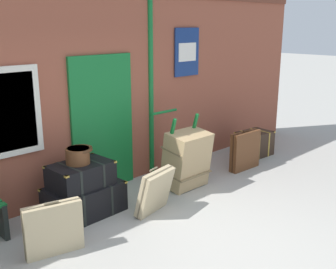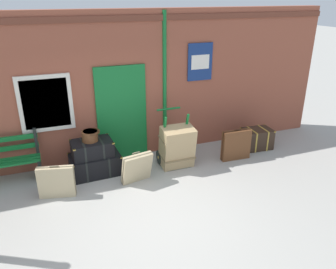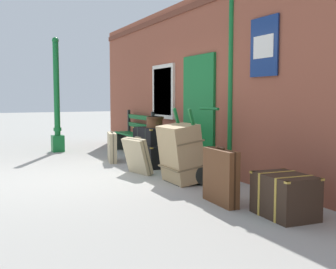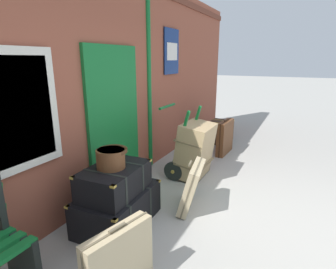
{
  "view_description": "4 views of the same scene",
  "coord_description": "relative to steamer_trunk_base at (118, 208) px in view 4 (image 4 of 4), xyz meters",
  "views": [
    {
      "loc": [
        -3.4,
        -2.63,
        2.54
      ],
      "look_at": [
        1.05,
        1.95,
        0.8
      ],
      "focal_mm": 43.77,
      "sensor_mm": 36.0,
      "label": 1
    },
    {
      "loc": [
        -1.4,
        -4.42,
        3.47
      ],
      "look_at": [
        0.95,
        1.74,
        0.7
      ],
      "focal_mm": 35.86,
      "sensor_mm": 36.0,
      "label": 2
    },
    {
      "loc": [
        6.82,
        -1.41,
        1.35
      ],
      "look_at": [
        0.13,
        1.8,
        0.67
      ],
      "focal_mm": 44.74,
      "sensor_mm": 36.0,
      "label": 3
    },
    {
      "loc": [
        -2.92,
        0.06,
        1.92
      ],
      "look_at": [
        0.76,
        1.89,
        0.77
      ],
      "focal_mm": 29.02,
      "sensor_mm": 36.0,
      "label": 4
    }
  ],
  "objects": [
    {
      "name": "suitcase_slate",
      "position": [
        0.71,
        -0.65,
        0.11
      ],
      "size": [
        0.64,
        0.4,
        0.65
      ],
      "color": "tan",
      "rests_on": "ground"
    },
    {
      "name": "ground_plane",
      "position": [
        0.62,
        -1.87,
        -0.21
      ],
      "size": [
        60.0,
        60.0,
        0.0
      ],
      "primitive_type": "plane",
      "color": "#A3A099"
    },
    {
      "name": "steamer_trunk_base",
      "position": [
        0.0,
        0.0,
        0.0
      ],
      "size": [
        1.04,
        0.69,
        0.43
      ],
      "color": "black",
      "rests_on": "ground"
    },
    {
      "name": "round_hatbox",
      "position": [
        -0.05,
        0.02,
        0.65
      ],
      "size": [
        0.36,
        0.33,
        0.21
      ],
      "color": "brown",
      "rests_on": "steamer_trunk_middle"
    },
    {
      "name": "brick_facade",
      "position": [
        0.61,
        0.72,
        1.39
      ],
      "size": [
        10.4,
        0.35,
        3.2
      ],
      "color": "brown",
      "rests_on": "ground"
    },
    {
      "name": "large_brown_trunk",
      "position": [
        1.7,
        -0.31,
        0.26
      ],
      "size": [
        0.7,
        0.55,
        0.93
      ],
      "color": "tan",
      "rests_on": "ground"
    },
    {
      "name": "porters_trolley",
      "position": [
        1.7,
        -0.13,
        0.06
      ],
      "size": [
        0.71,
        0.69,
        1.18
      ],
      "color": "black",
      "rests_on": "ground"
    },
    {
      "name": "steamer_trunk_middle",
      "position": [
        -0.04,
        -0.0,
        0.37
      ],
      "size": [
        0.84,
        0.59,
        0.33
      ],
      "color": "black",
      "rests_on": "steamer_trunk_base"
    },
    {
      "name": "corner_trunk",
      "position": [
        3.86,
        -0.12,
        0.03
      ],
      "size": [
        0.72,
        0.54,
        0.49
      ],
      "color": "#332319",
      "rests_on": "ground"
    },
    {
      "name": "suitcase_beige",
      "position": [
        3.07,
        -0.46,
        0.13
      ],
      "size": [
        0.68,
        0.18,
        0.73
      ],
      "color": "brown",
      "rests_on": "ground"
    },
    {
      "name": "suitcase_caramel",
      "position": [
        -0.8,
        -0.61,
        0.09
      ],
      "size": [
        0.67,
        0.29,
        0.64
      ],
      "color": "tan",
      "rests_on": "ground"
    }
  ]
}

